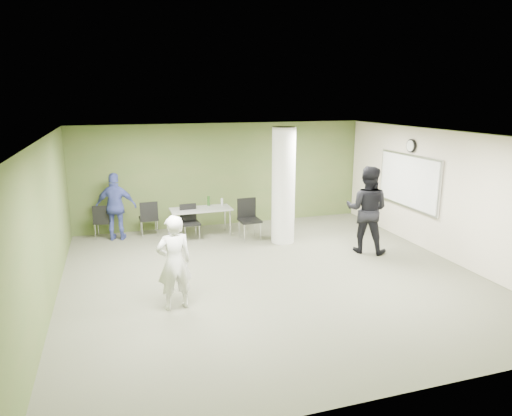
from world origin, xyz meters
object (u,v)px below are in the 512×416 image
object	(u,v)px
woman_white	(174,263)
man_blue	(116,207)
man_black	(367,210)
folding_table	(201,210)
chair_back_left	(103,219)

from	to	relation	value
woman_white	man_blue	world-z (taller)	man_blue
man_black	man_blue	size ratio (longest dim) A/B	1.18
folding_table	chair_back_left	distance (m)	2.46
chair_back_left	woman_white	size ratio (longest dim) A/B	0.54
folding_table	chair_back_left	xyz separation A→B (m)	(-2.40, 0.50, -0.17)
folding_table	man_blue	xyz separation A→B (m)	(-2.06, 0.33, 0.16)
folding_table	man_black	world-z (taller)	man_black
woman_white	folding_table	bearing A→B (deg)	-113.72
chair_back_left	woman_white	world-z (taller)	woman_white
folding_table	chair_back_left	size ratio (longest dim) A/B	1.75
folding_table	chair_back_left	world-z (taller)	folding_table
folding_table	man_black	distance (m)	4.10
folding_table	woman_white	distance (m)	4.11
man_black	chair_back_left	bearing A→B (deg)	12.60
chair_back_left	man_blue	xyz separation A→B (m)	(0.34, -0.17, 0.33)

